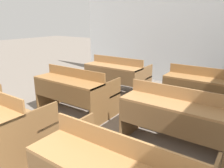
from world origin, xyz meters
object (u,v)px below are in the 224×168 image
(bench_second_right, at_px, (177,115))
(bench_third_left, at_px, (117,74))
(bench_second_left, at_px, (76,89))
(bench_third_right, at_px, (204,88))

(bench_second_right, height_order, bench_third_left, same)
(bench_second_right, bearing_deg, bench_third_left, 143.16)
(bench_third_left, bearing_deg, bench_second_right, -36.84)
(bench_second_left, relative_size, bench_second_right, 1.00)
(bench_second_right, bearing_deg, bench_third_right, 88.81)
(bench_third_left, height_order, bench_third_right, same)
(bench_second_left, distance_m, bench_second_right, 1.81)
(bench_second_left, height_order, bench_second_right, same)
(bench_third_left, bearing_deg, bench_second_left, -89.19)
(bench_second_left, height_order, bench_third_left, same)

